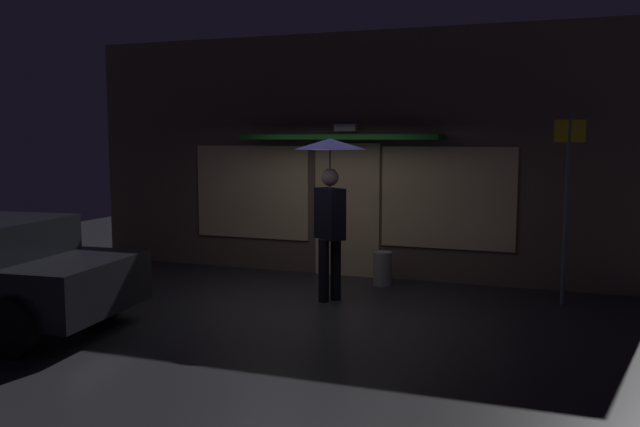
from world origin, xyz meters
name	(u,v)px	position (x,y,z in m)	size (l,w,h in m)	color
ground_plane	(298,307)	(0.00, 0.00, 0.00)	(18.00, 18.00, 0.00)	#26262B
building_facade	(350,157)	(0.00, 2.34, 1.98)	(9.40, 1.00, 3.99)	brown
person_with_umbrella	(330,183)	(0.29, 0.46, 1.66)	(1.00, 1.00, 2.28)	black
street_sign_post	(567,198)	(3.39, 1.36, 1.48)	(0.40, 0.07, 2.63)	#595B60
sidewalk_bollard	(383,269)	(0.75, 1.67, 0.26)	(0.29, 0.29, 0.53)	#9E998E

